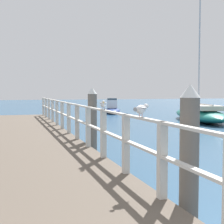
{
  "coord_description": "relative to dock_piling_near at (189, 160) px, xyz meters",
  "views": [
    {
      "loc": [
        -0.65,
        -0.45,
        2.1
      ],
      "look_at": [
        2.1,
        8.58,
        1.51
      ],
      "focal_mm": 54.72,
      "sensor_mm": 36.0,
      "label": 1
    }
  ],
  "objects": [
    {
      "name": "boat_1",
      "position": [
        6.86,
        26.36,
        -0.65
      ],
      "size": [
        2.72,
        4.82,
        1.4
      ],
      "rotation": [
        0.0,
        0.0,
        -0.29
      ],
      "color": "navy",
      "rests_on": "ground_plane"
    },
    {
      "name": "seagull_foreground",
      "position": [
        -0.37,
        0.92,
        0.69
      ],
      "size": [
        0.39,
        0.35,
        0.21
      ],
      "rotation": [
        0.0,
        0.0,
        5.44
      ],
      "color": "white",
      "rests_on": "pier_railing"
    },
    {
      "name": "dock_piling_far",
      "position": [
        0.0,
        5.9,
        0.0
      ],
      "size": [
        0.29,
        0.29,
        2.2
      ],
      "color": "#6B6056",
      "rests_on": "ground_plane"
    },
    {
      "name": "seagull_background",
      "position": [
        -0.38,
        3.26,
        0.69
      ],
      "size": [
        0.22,
        0.47,
        0.21
      ],
      "rotation": [
        0.0,
        0.0,
        2.9
      ],
      "color": "white",
      "rests_on": "pier_railing"
    },
    {
      "name": "pier_railing",
      "position": [
        -0.38,
        7.2,
        0.12
      ],
      "size": [
        0.12,
        20.65,
        1.12
      ],
      "color": "beige",
      "rests_on": "pier_deck"
    },
    {
      "name": "pier_deck",
      "position": [
        -1.82,
        7.2,
        -0.84
      ],
      "size": [
        3.05,
        22.13,
        0.55
      ],
      "primitive_type": "cube",
      "color": "brown",
      "rests_on": "ground_plane"
    },
    {
      "name": "boat_3",
      "position": [
        10.19,
        16.33,
        -0.62
      ],
      "size": [
        4.6,
        8.92,
        9.7
      ],
      "rotation": [
        0.0,
        0.0,
        -0.24
      ],
      "color": "#197266",
      "rests_on": "ground_plane"
    },
    {
      "name": "dock_piling_near",
      "position": [
        0.0,
        0.0,
        0.0
      ],
      "size": [
        0.29,
        0.29,
        2.2
      ],
      "color": "#6B6056",
      "rests_on": "ground_plane"
    }
  ]
}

